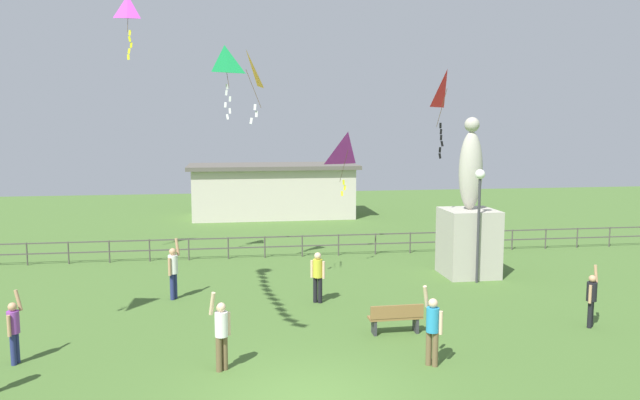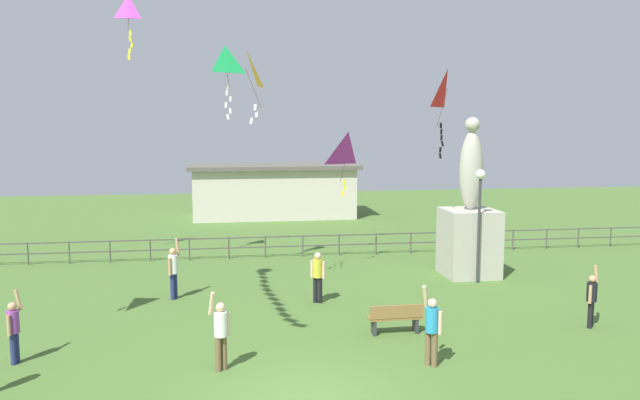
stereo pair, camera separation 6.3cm
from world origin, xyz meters
TOP-DOWN VIEW (x-y plane):
  - ground_plane at (0.00, 0.00)m, footprint 80.00×80.00m
  - statue_monument at (7.47, 9.76)m, footprint 1.95×1.95m
  - lamppost at (7.37, 8.64)m, footprint 0.36×0.36m
  - park_bench at (2.92, 3.70)m, footprint 1.51×0.44m
  - person_0 at (8.58, 3.42)m, footprint 0.42×0.36m
  - person_1 at (-3.45, 8.09)m, footprint 0.40×0.49m
  - person_2 at (-6.76, 2.99)m, footprint 0.33×0.46m
  - person_4 at (3.18, 1.39)m, footprint 0.44×0.48m
  - person_5 at (-1.81, 1.84)m, footprint 0.51×0.35m
  - person_6 at (1.22, 6.98)m, footprint 0.45×0.31m
  - kite_0 at (-1.64, 11.00)m, footprint 1.03×0.75m
  - kite_2 at (6.22, 9.15)m, footprint 0.89×0.91m
  - kite_3 at (-0.96, 7.90)m, footprint 0.81×0.94m
  - kite_4 at (-5.13, 11.79)m, footprint 0.70×0.60m
  - kite_6 at (3.01, 11.16)m, footprint 1.20×1.06m
  - waterfront_railing at (-0.26, 14.00)m, footprint 36.00×0.06m
  - pavilion_building at (1.14, 26.00)m, footprint 10.45×4.59m

SIDE VIEW (x-z plane):
  - ground_plane at x=0.00m, z-range 0.00..0.00m
  - park_bench at x=2.92m, z-range 0.04..0.89m
  - waterfront_railing at x=-0.26m, z-range 0.15..1.10m
  - person_0 at x=8.58m, z-range 0.00..1.79m
  - person_2 at x=-6.76m, z-range 0.00..1.80m
  - person_6 at x=1.22m, z-range 0.12..1.79m
  - person_5 at x=-1.81m, z-range 0.00..1.94m
  - person_4 at x=3.18m, z-range 0.00..1.95m
  - person_1 at x=-3.45m, z-range 0.00..2.03m
  - pavilion_building at x=1.14m, z-range 0.02..3.33m
  - statue_monument at x=7.47m, z-range -1.21..4.83m
  - lamppost at x=7.37m, z-range 0.97..5.15m
  - kite_6 at x=3.01m, z-range 3.51..5.98m
  - kite_2 at x=6.22m, z-range 5.33..8.54m
  - kite_3 at x=-0.96m, z-range 6.29..8.65m
  - kite_0 at x=-1.64m, z-range 6.68..9.38m
  - kite_4 at x=-5.13m, z-range 8.73..11.06m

